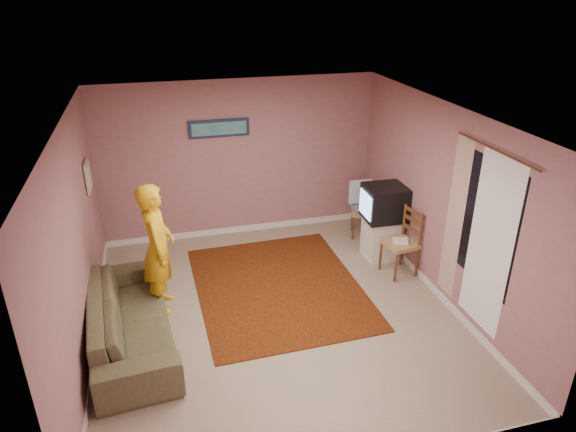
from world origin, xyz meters
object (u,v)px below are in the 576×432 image
object	(u,v)px
tv_cabinet	(382,237)
chair_a	(364,205)
sofa	(130,319)
person	(158,248)
crt_tv	(384,203)
chair_b	(401,236)

from	to	relation	value
tv_cabinet	chair_a	world-z (taller)	chair_a
sofa	person	world-z (taller)	person
crt_tv	sofa	bearing A→B (deg)	-160.86
crt_tv	chair_b	xyz separation A→B (m)	(0.04, -0.54, -0.30)
sofa	chair_b	bearing A→B (deg)	-85.05
crt_tv	chair_a	xyz separation A→B (m)	(0.01, 0.75, -0.36)
crt_tv	chair_b	distance (m)	0.62
chair_a	sofa	distance (m)	4.23
sofa	chair_a	bearing A→B (deg)	-67.51
chair_b	sofa	distance (m)	3.85
chair_a	sofa	bearing A→B (deg)	-133.28
person	chair_b	bearing A→B (deg)	-87.24
tv_cabinet	crt_tv	bearing A→B (deg)	178.45
tv_cabinet	person	size ratio (longest dim) A/B	0.37
chair_a	person	xyz separation A→B (m)	(-3.36, -1.26, 0.32)
tv_cabinet	crt_tv	distance (m)	0.59
tv_cabinet	person	world-z (taller)	person
tv_cabinet	crt_tv	size ratio (longest dim) A/B	1.03
sofa	person	bearing A→B (deg)	-35.35
chair_b	person	distance (m)	3.39
chair_a	sofa	size ratio (longest dim) A/B	0.22
chair_a	crt_tv	bearing A→B (deg)	-71.51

